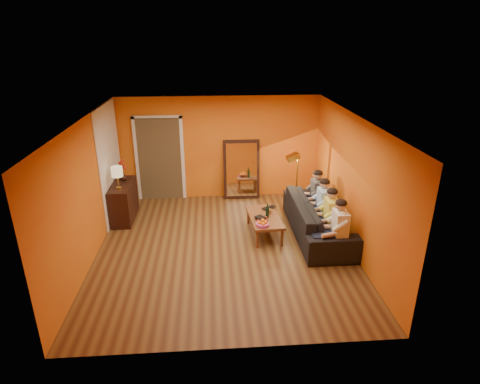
{
  "coord_description": "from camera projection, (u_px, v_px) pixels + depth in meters",
  "views": [
    {
      "loc": [
        -0.22,
        -7.04,
        4.05
      ],
      "look_at": [
        0.35,
        0.5,
        1.0
      ],
      "focal_mm": 30.0,
      "sensor_mm": 36.0,
      "label": 1
    }
  ],
  "objects": [
    {
      "name": "table_lamp",
      "position": [
        118.0,
        178.0,
        8.63
      ],
      "size": [
        0.24,
        0.24,
        0.51
      ],
      "primitive_type": null,
      "color": "beige",
      "rests_on": "sideboard"
    },
    {
      "name": "person_mid_right",
      "position": [
        324.0,
        206.0,
        8.47
      ],
      "size": [
        0.7,
        0.44,
        1.22
      ],
      "primitive_type": null,
      "color": "#9CBFF1",
      "rests_on": "sofa"
    },
    {
      "name": "fruit_bowl",
      "position": [
        263.0,
        222.0,
        7.99
      ],
      "size": [
        0.26,
        0.26,
        0.16
      ],
      "primitive_type": null,
      "color": "#C14489",
      "rests_on": "coffee_table"
    },
    {
      "name": "book_mid",
      "position": [
        258.0,
        219.0,
        8.24
      ],
      "size": [
        0.24,
        0.29,
        0.02
      ],
      "primitive_type": "imported",
      "rotation": [
        0.0,
        0.0,
        -0.19
      ],
      "color": "#B12714",
      "rests_on": "book_lower"
    },
    {
      "name": "vase",
      "position": [
        123.0,
        176.0,
        9.2
      ],
      "size": [
        0.18,
        0.18,
        0.19
      ],
      "primitive_type": "imported",
      "color": "black",
      "rests_on": "sideboard"
    },
    {
      "name": "floor_lamp",
      "position": [
        297.0,
        184.0,
        9.37
      ],
      "size": [
        0.34,
        0.3,
        1.44
      ],
      "primitive_type": null,
      "rotation": [
        0.0,
        0.0,
        0.21
      ],
      "color": "gold",
      "rests_on": "floor"
    },
    {
      "name": "dog",
      "position": [
        332.0,
        236.0,
        7.85
      ],
      "size": [
        0.51,
        0.61,
        0.61
      ],
      "primitive_type": null,
      "rotation": [
        0.0,
        0.0,
        -0.41
      ],
      "color": "olive",
      "rests_on": "floor"
    },
    {
      "name": "person_far_right",
      "position": [
        317.0,
        196.0,
        8.98
      ],
      "size": [
        0.7,
        0.44,
        1.22
      ],
      "primitive_type": null,
      "color": "#36363C",
      "rests_on": "sofa"
    },
    {
      "name": "coffee_table",
      "position": [
        264.0,
        225.0,
        8.52
      ],
      "size": [
        0.7,
        1.26,
        0.42
      ],
      "primitive_type": null,
      "rotation": [
        0.0,
        0.0,
        0.07
      ],
      "color": "brown",
      "rests_on": "floor"
    },
    {
      "name": "flowers",
      "position": [
        122.0,
        165.0,
        9.09
      ],
      "size": [
        0.17,
        0.17,
        0.51
      ],
      "primitive_type": null,
      "color": "#B12714",
      "rests_on": "vase"
    },
    {
      "name": "white_accent",
      "position": [
        110.0,
        163.0,
        9.0
      ],
      "size": [
        0.02,
        1.9,
        2.58
      ],
      "primitive_type": "cube",
      "color": "white",
      "rests_on": "wall_left"
    },
    {
      "name": "wine_bottle",
      "position": [
        267.0,
        210.0,
        8.34
      ],
      "size": [
        0.07,
        0.07,
        0.31
      ],
      "primitive_type": "cylinder",
      "color": "black",
      "rests_on": "coffee_table"
    },
    {
      "name": "door_header",
      "position": [
        157.0,
        117.0,
        9.65
      ],
      "size": [
        1.22,
        0.06,
        0.08
      ],
      "primitive_type": "cube",
      "color": "white",
      "rests_on": "wall_back"
    },
    {
      "name": "tumbler",
      "position": [
        269.0,
        212.0,
        8.54
      ],
      "size": [
        0.12,
        0.12,
        0.1
      ],
      "primitive_type": "imported",
      "rotation": [
        0.0,
        0.0,
        0.09
      ],
      "color": "#B27F3F",
      "rests_on": "coffee_table"
    },
    {
      "name": "room_shell",
      "position": [
        223.0,
        181.0,
        7.9
      ],
      "size": [
        5.0,
        5.5,
        2.6
      ],
      "color": "brown",
      "rests_on": "ground"
    },
    {
      "name": "mirror_frame",
      "position": [
        241.0,
        169.0,
        10.23
      ],
      "size": [
        0.92,
        0.27,
        1.51
      ],
      "primitive_type": "cube",
      "rotation": [
        -0.14,
        0.0,
        0.0
      ],
      "color": "black",
      "rests_on": "floor"
    },
    {
      "name": "sofa",
      "position": [
        318.0,
        218.0,
        8.46
      ],
      "size": [
        2.6,
        1.02,
        0.76
      ],
      "primitive_type": "imported",
      "rotation": [
        0.0,
        0.0,
        1.57
      ],
      "color": "black",
      "rests_on": "floor"
    },
    {
      "name": "book_upper",
      "position": [
        257.0,
        219.0,
        8.21
      ],
      "size": [
        0.26,
        0.28,
        0.02
      ],
      "primitive_type": "imported",
      "rotation": [
        0.0,
        0.0,
        0.54
      ],
      "color": "black",
      "rests_on": "book_mid"
    },
    {
      "name": "book_lower",
      "position": [
        257.0,
        220.0,
        8.24
      ],
      "size": [
        0.26,
        0.29,
        0.02
      ],
      "primitive_type": "imported",
      "rotation": [
        0.0,
        0.0,
        0.36
      ],
      "color": "black",
      "rests_on": "coffee_table"
    },
    {
      "name": "sideboard",
      "position": [
        124.0,
        201.0,
        9.16
      ],
      "size": [
        0.44,
        1.18,
        0.85
      ],
      "primitive_type": "cube",
      "color": "black",
      "rests_on": "floor"
    },
    {
      "name": "mirror_glass",
      "position": [
        242.0,
        170.0,
        10.19
      ],
      "size": [
        0.78,
        0.21,
        1.35
      ],
      "primitive_type": "cube",
      "rotation": [
        -0.14,
        0.0,
        0.0
      ],
      "color": "white",
      "rests_on": "mirror_frame"
    },
    {
      "name": "laptop",
      "position": [
        271.0,
        209.0,
        8.77
      ],
      "size": [
        0.41,
        0.37,
        0.03
      ],
      "primitive_type": "imported",
      "rotation": [
        0.0,
        0.0,
        0.54
      ],
      "color": "black",
      "rests_on": "coffee_table"
    },
    {
      "name": "doorway_recess",
      "position": [
        160.0,
        158.0,
        10.16
      ],
      "size": [
        1.06,
        0.3,
        2.1
      ],
      "primitive_type": "cube",
      "color": "#3F2D19",
      "rests_on": "floor"
    },
    {
      "name": "door_jamb_right",
      "position": [
        183.0,
        159.0,
        10.09
      ],
      "size": [
        0.08,
        0.06,
        2.2
      ],
      "primitive_type": "cube",
      "color": "white",
      "rests_on": "wall_back"
    },
    {
      "name": "person_mid_left",
      "position": [
        331.0,
        217.0,
        7.96
      ],
      "size": [
        0.7,
        0.44,
        1.22
      ],
      "primitive_type": null,
      "color": "#D6D147",
      "rests_on": "sofa"
    },
    {
      "name": "person_far_left",
      "position": [
        339.0,
        230.0,
        7.46
      ],
      "size": [
        0.7,
        0.44,
        1.22
      ],
      "primitive_type": null,
      "color": "silver",
      "rests_on": "sofa"
    },
    {
      "name": "door_jamb_left",
      "position": [
        137.0,
        160.0,
        10.01
      ],
      "size": [
        0.08,
        0.06,
        2.2
      ],
      "primitive_type": "cube",
      "color": "white",
      "rests_on": "wall_back"
    }
  ]
}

